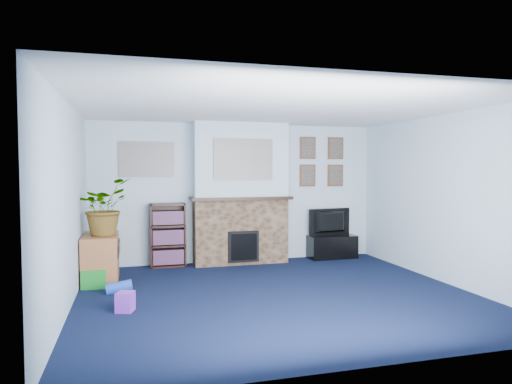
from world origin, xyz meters
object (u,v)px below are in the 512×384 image
object	(u,v)px
bookshelf	(168,236)
sideboard	(101,257)
tv_stand	(332,246)
television	(332,222)

from	to	relation	value
bookshelf	sideboard	world-z (taller)	bookshelf
tv_stand	sideboard	world-z (taller)	sideboard
tv_stand	sideboard	bearing A→B (deg)	-170.15
television	sideboard	xyz separation A→B (m)	(-3.95, -0.71, -0.30)
bookshelf	tv_stand	bearing A→B (deg)	-1.49
tv_stand	television	size ratio (longest dim) A/B	1.03
tv_stand	sideboard	distance (m)	4.01
tv_stand	sideboard	size ratio (longest dim) A/B	1.00
tv_stand	bookshelf	size ratio (longest dim) A/B	0.83
bookshelf	sideboard	xyz separation A→B (m)	(-1.01, -0.76, -0.15)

